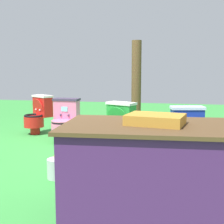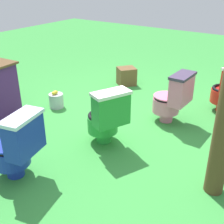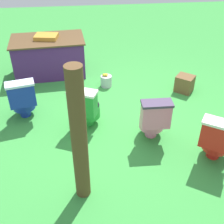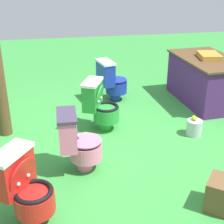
% 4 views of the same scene
% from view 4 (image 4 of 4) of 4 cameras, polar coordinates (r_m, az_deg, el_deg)
% --- Properties ---
extents(ground, '(14.00, 14.00, 0.00)m').
position_cam_4_polar(ground, '(4.36, 0.96, -5.98)').
color(ground, green).
extents(toilet_pink, '(0.44, 0.50, 0.73)m').
position_cam_4_polar(toilet_pink, '(3.74, -5.96, -5.13)').
color(toilet_pink, pink).
rests_on(toilet_pink, ground).
extents(toilet_blue, '(0.50, 0.57, 0.73)m').
position_cam_4_polar(toilet_blue, '(5.64, -0.08, 5.49)').
color(toilet_blue, '#192D9E').
rests_on(toilet_blue, ground).
extents(toilet_red, '(0.61, 0.63, 0.73)m').
position_cam_4_polar(toilet_red, '(3.13, -14.95, -12.49)').
color(toilet_red, red).
rests_on(toilet_red, ground).
extents(toilet_green, '(0.57, 0.61, 0.73)m').
position_cam_4_polar(toilet_green, '(4.65, -2.11, 1.23)').
color(toilet_green, green).
rests_on(toilet_green, ground).
extents(vendor_table, '(1.52, 0.96, 0.85)m').
position_cam_4_polar(vendor_table, '(5.84, 16.04, 5.40)').
color(vendor_table, '#4C2360').
rests_on(vendor_table, ground).
extents(small_crate, '(0.42, 0.41, 0.32)m').
position_cam_4_polar(small_crate, '(3.46, 18.60, -13.41)').
color(small_crate, brown).
rests_on(small_crate, ground).
extents(lemon_bucket, '(0.22, 0.22, 0.28)m').
position_cam_4_polar(lemon_bucket, '(4.73, 14.10, -2.57)').
color(lemon_bucket, '#B7B7BF').
rests_on(lemon_bucket, ground).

